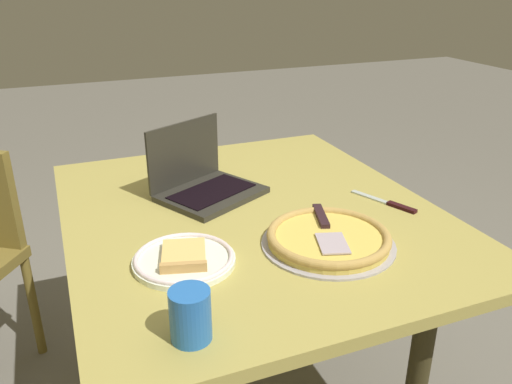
{
  "coord_description": "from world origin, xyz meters",
  "views": [
    {
      "loc": [
        1.28,
        -0.5,
        1.39
      ],
      "look_at": [
        -0.07,
        0.04,
        0.77
      ],
      "focal_mm": 36.4,
      "sensor_mm": 36.0,
      "label": 1
    }
  ],
  "objects_px": {
    "laptop": "(203,181)",
    "table_knife": "(389,203)",
    "dining_table": "(252,239)",
    "pizza_plate": "(184,259)",
    "drink_cup": "(190,315)",
    "pizza_tray": "(328,238)"
  },
  "relations": [
    {
      "from": "laptop",
      "to": "table_knife",
      "type": "bearing_deg",
      "value": 59.97
    },
    {
      "from": "laptop",
      "to": "table_knife",
      "type": "height_order",
      "value": "laptop"
    },
    {
      "from": "laptop",
      "to": "table_knife",
      "type": "distance_m",
      "value": 0.57
    },
    {
      "from": "dining_table",
      "to": "table_knife",
      "type": "relative_size",
      "value": 5.68
    },
    {
      "from": "dining_table",
      "to": "pizza_plate",
      "type": "distance_m",
      "value": 0.36
    },
    {
      "from": "dining_table",
      "to": "laptop",
      "type": "relative_size",
      "value": 3.31
    },
    {
      "from": "pizza_tray",
      "to": "pizza_plate",
      "type": "bearing_deg",
      "value": -97.39
    },
    {
      "from": "dining_table",
      "to": "laptop",
      "type": "distance_m",
      "value": 0.24
    },
    {
      "from": "pizza_plate",
      "to": "table_knife",
      "type": "relative_size",
      "value": 1.15
    },
    {
      "from": "dining_table",
      "to": "table_knife",
      "type": "distance_m",
      "value": 0.43
    },
    {
      "from": "dining_table",
      "to": "pizza_plate",
      "type": "bearing_deg",
      "value": -49.86
    },
    {
      "from": "dining_table",
      "to": "drink_cup",
      "type": "relative_size",
      "value": 11.5
    },
    {
      "from": "pizza_plate",
      "to": "pizza_tray",
      "type": "height_order",
      "value": "pizza_tray"
    },
    {
      "from": "pizza_plate",
      "to": "laptop",
      "type": "bearing_deg",
      "value": 157.05
    },
    {
      "from": "laptop",
      "to": "dining_table",
      "type": "bearing_deg",
      "value": 29.5
    },
    {
      "from": "table_knife",
      "to": "pizza_plate",
      "type": "bearing_deg",
      "value": -81.24
    },
    {
      "from": "pizza_plate",
      "to": "dining_table",
      "type": "bearing_deg",
      "value": 130.14
    },
    {
      "from": "laptop",
      "to": "pizza_tray",
      "type": "xyz_separation_m",
      "value": [
        0.44,
        0.2,
        -0.02
      ]
    },
    {
      "from": "pizza_plate",
      "to": "table_knife",
      "type": "xyz_separation_m",
      "value": [
        -0.1,
        0.66,
        -0.01
      ]
    },
    {
      "from": "dining_table",
      "to": "drink_cup",
      "type": "distance_m",
      "value": 0.6
    },
    {
      "from": "laptop",
      "to": "drink_cup",
      "type": "bearing_deg",
      "value": -18.51
    },
    {
      "from": "laptop",
      "to": "table_knife",
      "type": "xyz_separation_m",
      "value": [
        0.29,
        0.5,
        -0.04
      ]
    }
  ]
}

